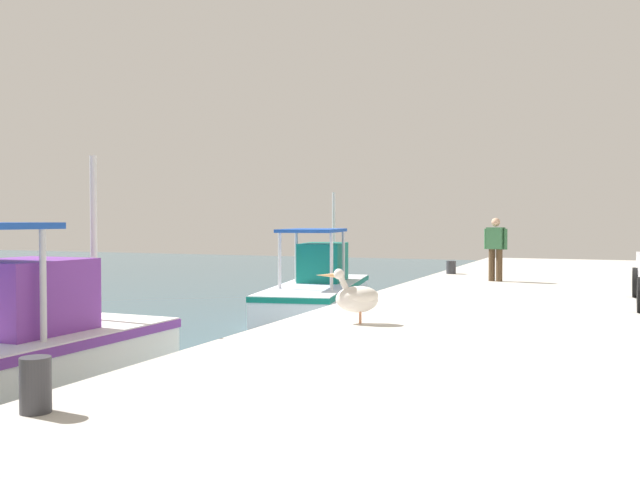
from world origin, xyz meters
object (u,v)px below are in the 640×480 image
object	(u,v)px
fisherman_standing	(496,246)
mooring_bollard_second	(36,385)
fishing_boat_third	(318,289)
mooring_bollard_third	(451,267)
pelican	(357,297)

from	to	relation	value
fisherman_standing	mooring_bollard_second	size ratio (longest dim) A/B	3.58
fisherman_standing	mooring_bollard_second	bearing A→B (deg)	173.56
fishing_boat_third	mooring_bollard_third	bearing A→B (deg)	-37.57
fishing_boat_third	pelican	distance (m)	7.63
fisherman_standing	mooring_bollard_third	world-z (taller)	fisherman_standing
pelican	mooring_bollard_second	bearing A→B (deg)	172.33
fishing_boat_third	mooring_bollard_third	size ratio (longest dim) A/B	17.75
mooring_bollard_third	fisherman_standing	bearing A→B (deg)	-142.44
fishing_boat_third	mooring_bollard_second	size ratio (longest dim) A/B	14.77
mooring_bollard_third	pelican	bearing A→B (deg)	-175.80
fishing_boat_third	mooring_bollard_third	xyz separation A→B (m)	(3.51, -2.70, 0.40)
fishing_boat_third	pelican	xyz separation A→B (m)	(-6.77, -3.46, 0.62)
mooring_bollard_second	mooring_bollard_third	world-z (taller)	mooring_bollard_second
pelican	mooring_bollard_third	distance (m)	10.31
fishing_boat_third	fisherman_standing	world-z (taller)	fishing_boat_third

